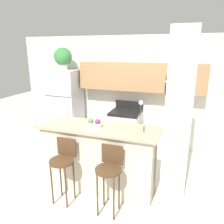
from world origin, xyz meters
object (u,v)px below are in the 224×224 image
object	(u,v)px
refrigerator	(66,107)
potted_plant_on_fridge	(63,57)
orchid_vase	(140,122)
fruit_bowl	(94,124)
bar_stool_right	(109,170)
trash_bin	(84,139)
stove_range	(125,130)
bar_stool_left	(63,161)

from	to	relation	value
refrigerator	potted_plant_on_fridge	xyz separation A→B (m)	(-0.00, 0.00, 1.18)
orchid_vase	fruit_bowl	xyz separation A→B (m)	(-0.73, -0.03, -0.10)
bar_stool_right	trash_bin	distance (m)	2.29
stove_range	orchid_vase	size ratio (longest dim) A/B	2.29
stove_range	bar_stool_right	xyz separation A→B (m)	(0.36, -2.06, 0.19)
refrigerator	potted_plant_on_fridge	size ratio (longest dim) A/B	3.49
bar_stool_right	refrigerator	bearing A→B (deg)	132.60
potted_plant_on_fridge	orchid_vase	bearing A→B (deg)	-35.42
stove_range	orchid_vase	world-z (taller)	orchid_vase
stove_range	refrigerator	bearing A→B (deg)	-179.36
orchid_vase	trash_bin	distance (m)	2.33
refrigerator	potted_plant_on_fridge	distance (m)	1.18
bar_stool_left	potted_plant_on_fridge	xyz separation A→B (m)	(-1.16, 2.04, 1.41)
bar_stool_left	orchid_vase	xyz separation A→B (m)	(1.03, 0.49, 0.57)
bar_stool_right	potted_plant_on_fridge	size ratio (longest dim) A/B	1.91
bar_stool_left	fruit_bowl	world-z (taller)	fruit_bowl
bar_stool_right	fruit_bowl	world-z (taller)	fruit_bowl
bar_stool_right	fruit_bowl	xyz separation A→B (m)	(-0.42, 0.46, 0.47)
bar_stool_right	orchid_vase	bearing A→B (deg)	58.31
bar_stool_left	stove_range	bearing A→B (deg)	79.82
trash_bin	bar_stool_right	bearing A→B (deg)	-54.38
stove_range	bar_stool_left	bearing A→B (deg)	-100.18
refrigerator	trash_bin	distance (m)	0.93
potted_plant_on_fridge	fruit_bowl	world-z (taller)	potted_plant_on_fridge
bar_stool_right	trash_bin	world-z (taller)	bar_stool_right
trash_bin	fruit_bowl	bearing A→B (deg)	-57.06
bar_stool_left	trash_bin	bearing A→B (deg)	107.66
bar_stool_left	trash_bin	world-z (taller)	bar_stool_left
fruit_bowl	bar_stool_left	bearing A→B (deg)	-123.44
bar_stool_left	orchid_vase	bearing A→B (deg)	25.55
stove_range	trash_bin	bearing A→B (deg)	-165.85
refrigerator	fruit_bowl	size ratio (longest dim) A/B	6.62
stove_range	trash_bin	size ratio (longest dim) A/B	2.82
refrigerator	stove_range	bearing A→B (deg)	0.64
bar_stool_right	fruit_bowl	bearing A→B (deg)	132.62
refrigerator	bar_stool_right	distance (m)	2.79
bar_stool_left	fruit_bowl	xyz separation A→B (m)	(0.30, 0.46, 0.47)
bar_stool_right	orchid_vase	xyz separation A→B (m)	(0.30, 0.49, 0.57)
potted_plant_on_fridge	fruit_bowl	distance (m)	2.35
refrigerator	stove_range	size ratio (longest dim) A/B	1.66
potted_plant_on_fridge	trash_bin	distance (m)	1.97
bar_stool_left	orchid_vase	size ratio (longest dim) A/B	2.09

